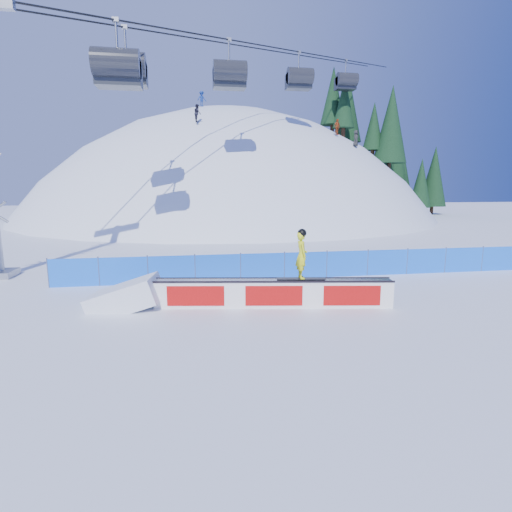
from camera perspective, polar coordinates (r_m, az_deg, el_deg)
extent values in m
plane|color=white|center=(14.36, 12.18, -7.11)|extent=(160.00, 160.00, 0.00)
sphere|color=white|center=(59.28, -3.80, -11.97)|extent=(64.00, 64.00, 64.00)
cylinder|color=#311E13|center=(57.90, 9.39, 17.50)|extent=(0.50, 0.50, 1.40)
cone|color=black|center=(58.88, 9.56, 22.81)|extent=(4.31, 4.31, 9.79)
cylinder|color=#311E13|center=(55.95, 13.52, 15.78)|extent=(0.50, 0.50, 1.40)
cone|color=black|center=(56.56, 13.71, 20.06)|extent=(3.21, 3.21, 7.30)
cylinder|color=#311E13|center=(62.79, 11.17, 14.93)|extent=(0.50, 0.50, 1.40)
cone|color=black|center=(63.48, 11.34, 19.69)|extent=(4.13, 4.13, 9.38)
cylinder|color=#311E13|center=(56.38, 15.92, 14.00)|extent=(0.50, 0.50, 1.40)
cone|color=black|center=(57.01, 16.18, 19.25)|extent=(4.08, 4.08, 9.27)
cylinder|color=#311E13|center=(64.27, 15.90, 10.89)|extent=(0.50, 0.50, 1.40)
cone|color=black|center=(64.64, 16.15, 15.84)|extent=(4.39, 4.39, 9.98)
cylinder|color=#311E13|center=(64.89, 16.49, 10.01)|extent=(0.50, 0.50, 1.40)
cone|color=black|center=(65.13, 16.72, 14.53)|extent=(3.99, 3.99, 9.08)
cylinder|color=#311E13|center=(58.40, 22.40, 6.44)|extent=(0.50, 0.50, 1.40)
cone|color=black|center=(58.38, 22.75, 11.64)|extent=(4.14, 4.14, 9.42)
cylinder|color=#311E13|center=(59.25, 23.36, 5.74)|extent=(0.50, 0.50, 1.40)
cone|color=black|center=(59.14, 23.64, 9.78)|extent=(3.15, 3.15, 7.17)
cylinder|color=#311E13|center=(65.35, 21.79, 6.17)|extent=(0.50, 0.50, 1.40)
cone|color=black|center=(65.27, 22.09, 10.76)|extent=(4.08, 4.08, 9.28)
cylinder|color=#311E13|center=(61.52, 24.14, 5.81)|extent=(0.50, 0.50, 1.40)
cone|color=black|center=(61.42, 24.42, 9.59)|extent=(3.05, 3.05, 6.93)
cube|color=blue|center=(18.34, 7.12, -1.29)|extent=(22.00, 0.03, 1.20)
cylinder|color=#404B73|center=(18.54, -27.59, -2.09)|extent=(0.05, 0.05, 1.30)
cylinder|color=#404B73|center=(18.01, -21.54, -1.97)|extent=(0.05, 0.05, 1.30)
cylinder|color=#404B73|center=(17.69, -15.19, -1.82)|extent=(0.05, 0.05, 1.30)
cylinder|color=#404B73|center=(17.60, -8.70, -1.65)|extent=(0.05, 0.05, 1.30)
cylinder|color=#404B73|center=(17.73, -2.22, -1.45)|extent=(0.05, 0.05, 1.30)
cylinder|color=#404B73|center=(18.08, 4.08, -1.24)|extent=(0.05, 0.05, 1.30)
cylinder|color=#404B73|center=(18.64, 10.07, -1.03)|extent=(0.05, 0.05, 1.30)
cylinder|color=#404B73|center=(19.39, 15.65, -0.83)|extent=(0.05, 0.05, 1.30)
cylinder|color=#404B73|center=(20.31, 20.78, -0.63)|extent=(0.05, 0.05, 1.30)
cylinder|color=#404B73|center=(21.38, 25.42, -0.45)|extent=(0.05, 0.05, 1.30)
cylinder|color=#404B73|center=(22.58, 29.60, -0.28)|extent=(0.05, 0.05, 1.30)
cylinder|color=#27282E|center=(24.41, -19.33, 24.56)|extent=(2.40, 1.50, 1.50)
cylinder|color=#27282E|center=(31.90, -3.74, 24.86)|extent=(2.40, 1.50, 1.50)
cylinder|color=#27282E|center=(41.58, 6.32, 24.19)|extent=(2.40, 1.50, 1.50)
cylinder|color=#27282E|center=(52.97, 12.89, 23.39)|extent=(2.40, 1.50, 1.50)
cube|color=white|center=(13.95, 2.52, -5.41)|extent=(8.21, 1.77, 0.93)
cube|color=#90929D|center=(13.83, 2.53, -3.48)|extent=(8.14, 1.79, 0.04)
cube|color=black|center=(13.56, 2.60, -3.70)|extent=(8.14, 1.30, 0.06)
cube|color=black|center=(14.09, 2.48, -3.18)|extent=(8.14, 1.30, 0.06)
cube|color=red|center=(13.69, 2.58, -5.71)|extent=(7.73, 1.22, 0.69)
cube|color=red|center=(14.21, 2.46, -5.12)|extent=(7.73, 1.22, 0.69)
cube|color=black|center=(13.90, 6.46, -3.22)|extent=(1.70, 0.56, 0.03)
imported|color=#EFF81B|center=(13.74, 6.53, 0.13)|extent=(0.39, 0.59, 1.62)
sphere|color=black|center=(13.63, 6.59, 3.26)|extent=(0.30, 0.30, 0.30)
imported|color=black|center=(40.66, -8.36, 19.52)|extent=(0.70, 0.86, 1.65)
imported|color=#9B3916|center=(45.84, 11.51, 17.63)|extent=(1.04, 0.82, 1.65)
imported|color=navy|center=(49.64, -7.76, 21.40)|extent=(1.22, 1.00, 1.65)
imported|color=#252525|center=(45.19, 14.07, 16.01)|extent=(0.90, 0.96, 1.65)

